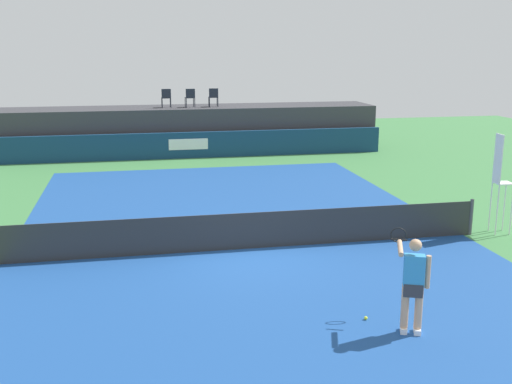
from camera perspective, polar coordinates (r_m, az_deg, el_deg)
ground_plane at (r=18.70m, az=-2.41°, el=-2.37°), size 48.00×48.00×0.00m
court_inner at (r=15.87m, az=-0.71°, el=-5.24°), size 12.00×22.00×0.00m
sponsor_wall at (r=28.77m, az=-5.69°, el=4.34°), size 18.00×0.22×1.20m
spectator_platform at (r=30.47m, az=-6.05°, el=5.78°), size 18.00×2.80×2.20m
spectator_chair_far_left at (r=29.97m, az=-8.29°, el=8.66°), size 0.44×0.44×0.89m
spectator_chair_left at (r=29.94m, az=-6.11°, el=8.72°), size 0.46×0.46×0.89m
spectator_chair_center at (r=30.11m, az=-3.95°, el=8.79°), size 0.45×0.45×0.89m
umpire_chair at (r=18.05m, az=21.60°, el=1.30°), size 0.48×0.48×2.76m
tennis_net at (r=15.72m, az=-0.71°, el=-3.61°), size 12.40×0.02×0.95m
net_post_far at (r=17.88m, az=19.23°, el=-2.20°), size 0.10×0.10×1.00m
tennis_player at (r=11.44m, az=14.28°, el=-8.07°), size 0.55×1.25×1.77m
tennis_ball at (r=12.10m, az=10.10°, el=-11.38°), size 0.07×0.07×0.07m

